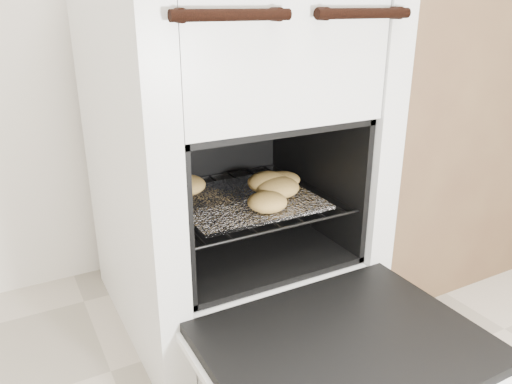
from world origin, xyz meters
TOP-DOWN VIEW (x-y plane):
  - stove at (0.05, 1.16)m, footprint 0.62×0.69m
  - oven_door at (0.05, 0.63)m, footprint 0.56×0.43m
  - oven_rack at (0.05, 1.09)m, footprint 0.45×0.43m
  - foil_sheet at (0.05, 1.07)m, footprint 0.35×0.31m
  - baked_rolls at (0.09, 1.07)m, footprint 0.39×0.33m
  - counter at (0.87, 1.22)m, footprint 0.96×0.64m

SIDE VIEW (x-z plane):
  - oven_door at x=0.05m, z-range 0.19..0.23m
  - oven_rack at x=0.05m, z-range 0.36..0.37m
  - foil_sheet at x=0.05m, z-range 0.37..0.38m
  - baked_rolls at x=0.09m, z-range 0.37..0.43m
  - stove at x=0.05m, z-range -0.01..0.94m
  - counter at x=0.87m, z-range 0.00..0.96m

